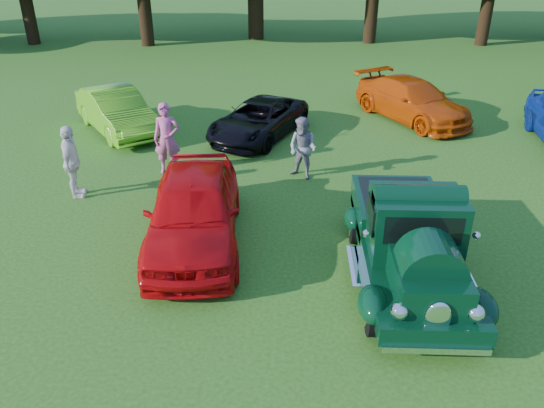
{
  "coord_description": "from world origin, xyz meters",
  "views": [
    {
      "loc": [
        -0.79,
        -8.73,
        6.02
      ],
      "look_at": [
        -1.15,
        0.74,
        1.1
      ],
      "focal_mm": 35.0,
      "sensor_mm": 36.0,
      "label": 1
    }
  ],
  "objects_px": {
    "hero_pickup": "(409,241)",
    "back_car_black": "(259,119)",
    "back_car_lime": "(117,111)",
    "back_car_orange": "(412,100)",
    "spectator_grey": "(303,148)",
    "spectator_white": "(72,162)",
    "red_convertible": "(194,209)",
    "spectator_pink": "(167,139)"
  },
  "relations": [
    {
      "from": "back_car_black",
      "to": "back_car_orange",
      "type": "xyz_separation_m",
      "value": [
        5.29,
        2.02,
        0.1
      ]
    },
    {
      "from": "red_convertible",
      "to": "back_car_lime",
      "type": "distance_m",
      "value": 7.88
    },
    {
      "from": "back_car_lime",
      "to": "spectator_white",
      "type": "relative_size",
      "value": 2.32
    },
    {
      "from": "spectator_pink",
      "to": "spectator_white",
      "type": "height_order",
      "value": "spectator_pink"
    },
    {
      "from": "back_car_lime",
      "to": "spectator_white",
      "type": "xyz_separation_m",
      "value": [
        0.37,
        -4.82,
        0.22
      ]
    },
    {
      "from": "spectator_pink",
      "to": "hero_pickup",
      "type": "bearing_deg",
      "value": -44.61
    },
    {
      "from": "red_convertible",
      "to": "back_car_black",
      "type": "xyz_separation_m",
      "value": [
        0.95,
        6.59,
        -0.21
      ]
    },
    {
      "from": "hero_pickup",
      "to": "back_car_black",
      "type": "distance_m",
      "value": 8.42
    },
    {
      "from": "hero_pickup",
      "to": "back_car_orange",
      "type": "bearing_deg",
      "value": 78.63
    },
    {
      "from": "hero_pickup",
      "to": "back_car_orange",
      "type": "height_order",
      "value": "hero_pickup"
    },
    {
      "from": "back_car_lime",
      "to": "back_car_orange",
      "type": "bearing_deg",
      "value": -26.83
    },
    {
      "from": "spectator_white",
      "to": "red_convertible",
      "type": "bearing_deg",
      "value": -132.98
    },
    {
      "from": "hero_pickup",
      "to": "back_car_orange",
      "type": "xyz_separation_m",
      "value": [
        1.96,
        9.75,
        -0.13
      ]
    },
    {
      "from": "hero_pickup",
      "to": "red_convertible",
      "type": "xyz_separation_m",
      "value": [
        -4.28,
        1.13,
        -0.02
      ]
    },
    {
      "from": "spectator_white",
      "to": "back_car_orange",
      "type": "bearing_deg",
      "value": -66.98
    },
    {
      "from": "back_car_black",
      "to": "spectator_white",
      "type": "xyz_separation_m",
      "value": [
        -4.34,
        -4.49,
        0.34
      ]
    },
    {
      "from": "red_convertible",
      "to": "spectator_grey",
      "type": "height_order",
      "value": "spectator_grey"
    },
    {
      "from": "back_car_black",
      "to": "spectator_white",
      "type": "height_order",
      "value": "spectator_white"
    },
    {
      "from": "red_convertible",
      "to": "back_car_orange",
      "type": "relative_size",
      "value": 0.99
    },
    {
      "from": "hero_pickup",
      "to": "back_car_lime",
      "type": "height_order",
      "value": "hero_pickup"
    },
    {
      "from": "back_car_lime",
      "to": "back_car_orange",
      "type": "height_order",
      "value": "back_car_lime"
    },
    {
      "from": "hero_pickup",
      "to": "red_convertible",
      "type": "relative_size",
      "value": 1.03
    },
    {
      "from": "spectator_pink",
      "to": "back_car_lime",
      "type": "bearing_deg",
      "value": 122.52
    },
    {
      "from": "hero_pickup",
      "to": "spectator_pink",
      "type": "relative_size",
      "value": 2.47
    },
    {
      "from": "red_convertible",
      "to": "back_car_lime",
      "type": "xyz_separation_m",
      "value": [
        -3.76,
        6.93,
        -0.09
      ]
    },
    {
      "from": "back_car_orange",
      "to": "spectator_pink",
      "type": "relative_size",
      "value": 2.43
    },
    {
      "from": "back_car_black",
      "to": "back_car_orange",
      "type": "bearing_deg",
      "value": 44.86
    },
    {
      "from": "back_car_lime",
      "to": "back_car_orange",
      "type": "distance_m",
      "value": 10.13
    },
    {
      "from": "back_car_black",
      "to": "back_car_orange",
      "type": "distance_m",
      "value": 5.66
    },
    {
      "from": "spectator_grey",
      "to": "back_car_lime",
      "type": "bearing_deg",
      "value": -176.18
    },
    {
      "from": "spectator_grey",
      "to": "spectator_white",
      "type": "distance_m",
      "value": 5.87
    },
    {
      "from": "hero_pickup",
      "to": "spectator_white",
      "type": "relative_size",
      "value": 2.62
    },
    {
      "from": "back_car_orange",
      "to": "spectator_white",
      "type": "xyz_separation_m",
      "value": [
        -9.62,
        -6.51,
        0.23
      ]
    },
    {
      "from": "back_car_lime",
      "to": "back_car_orange",
      "type": "relative_size",
      "value": 0.9
    },
    {
      "from": "hero_pickup",
      "to": "back_car_lime",
      "type": "xyz_separation_m",
      "value": [
        -8.03,
        8.06,
        -0.11
      ]
    },
    {
      "from": "hero_pickup",
      "to": "spectator_pink",
      "type": "xyz_separation_m",
      "value": [
        -5.63,
        4.82,
        0.16
      ]
    },
    {
      "from": "hero_pickup",
      "to": "back_car_black",
      "type": "height_order",
      "value": "hero_pickup"
    },
    {
      "from": "red_convertible",
      "to": "spectator_pink",
      "type": "height_order",
      "value": "spectator_pink"
    },
    {
      "from": "hero_pickup",
      "to": "back_car_black",
      "type": "bearing_deg",
      "value": 113.27
    },
    {
      "from": "hero_pickup",
      "to": "spectator_pink",
      "type": "bearing_deg",
      "value": 139.41
    },
    {
      "from": "back_car_orange",
      "to": "spectator_grey",
      "type": "relative_size",
      "value": 2.83
    },
    {
      "from": "red_convertible",
      "to": "spectator_grey",
      "type": "relative_size",
      "value": 2.79
    }
  ]
}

